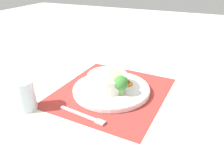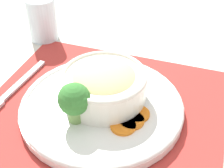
{
  "view_description": "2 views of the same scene",
  "coord_description": "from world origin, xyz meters",
  "px_view_note": "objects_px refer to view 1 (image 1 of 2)",
  "views": [
    {
      "loc": [
        0.7,
        0.31,
        0.45
      ],
      "look_at": [
        0.02,
        0.01,
        0.05
      ],
      "focal_mm": 35.0,
      "sensor_mm": 36.0,
      "label": 1
    },
    {
      "loc": [
        -0.14,
        0.42,
        0.41
      ],
      "look_at": [
        -0.01,
        -0.02,
        0.06
      ],
      "focal_mm": 50.0,
      "sensor_mm": 36.0,
      "label": 2
    }
  ],
  "objects_px": {
    "bowl": "(108,79)",
    "water_glass": "(25,97)",
    "fork": "(86,117)",
    "broccoli_floret": "(121,84)"
  },
  "relations": [
    {
      "from": "water_glass",
      "to": "fork",
      "type": "relative_size",
      "value": 0.6
    },
    {
      "from": "broccoli_floret",
      "to": "fork",
      "type": "distance_m",
      "value": 0.18
    },
    {
      "from": "fork",
      "to": "broccoli_floret",
      "type": "bearing_deg",
      "value": 167.57
    },
    {
      "from": "broccoli_floret",
      "to": "fork",
      "type": "xyz_separation_m",
      "value": [
        0.16,
        -0.06,
        -0.06
      ]
    },
    {
      "from": "bowl",
      "to": "water_glass",
      "type": "xyz_separation_m",
      "value": [
        0.23,
        -0.21,
        -0.01
      ]
    },
    {
      "from": "water_glass",
      "to": "fork",
      "type": "distance_m",
      "value": 0.23
    },
    {
      "from": "broccoli_floret",
      "to": "water_glass",
      "type": "xyz_separation_m",
      "value": [
        0.2,
        -0.28,
        -0.02
      ]
    },
    {
      "from": "broccoli_floret",
      "to": "bowl",
      "type": "bearing_deg",
      "value": -116.12
    },
    {
      "from": "bowl",
      "to": "broccoli_floret",
      "type": "distance_m",
      "value": 0.08
    },
    {
      "from": "broccoli_floret",
      "to": "water_glass",
      "type": "bearing_deg",
      "value": -54.89
    }
  ]
}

